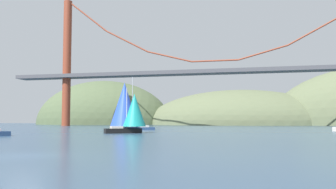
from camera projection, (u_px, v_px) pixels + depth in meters
ground_plane at (24, 156)px, 21.09m from camera, size 360.00×360.00×0.00m
headland_left at (103, 124)px, 165.01m from camera, size 61.86×44.00×39.05m
headland_center at (239, 125)px, 150.62m from camera, size 78.50×44.00×28.69m
suspension_bridge at (215, 65)px, 114.39m from camera, size 137.84×6.00×43.59m
sailboat_blue_spinnaker at (125, 105)px, 75.09m from camera, size 9.73×8.07×10.92m
sailboat_teal_sail at (133, 112)px, 57.82m from camera, size 6.74×5.98×7.09m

